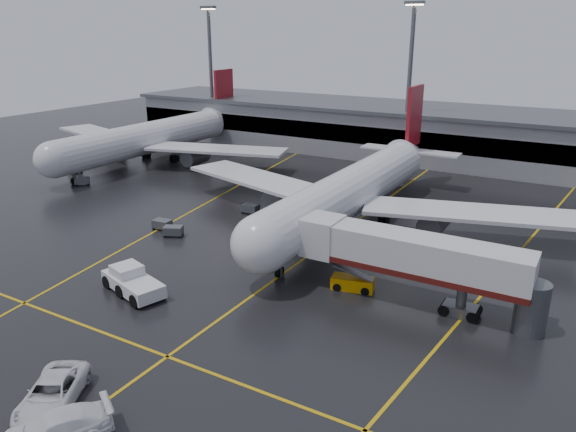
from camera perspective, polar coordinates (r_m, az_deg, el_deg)
The scene contains 20 objects.
ground at distance 56.01m, azimuth 2.80°, elevation -3.63°, with size 220.00×220.00×0.00m, color black.
apron_line_centre at distance 56.01m, azimuth 2.80°, elevation -3.62°, with size 0.25×90.00×0.02m, color gold.
apron_line_stop at distance 39.93m, azimuth -12.40°, elevation -14.05°, with size 60.00×0.25×0.02m, color gold.
apron_line_left at distance 74.18m, azimuth -7.39°, elevation 1.94°, with size 0.25×70.00×0.02m, color gold.
apron_line_right at distance 60.27m, azimuth 22.81°, elevation -3.49°, with size 0.25×70.00×0.02m, color gold.
terminal at distance 98.41m, azimuth 15.98°, elevation 8.15°, with size 122.00×19.00×8.60m.
light_mast_left at distance 111.84m, azimuth -8.03°, elevation 15.14°, with size 3.00×1.20×25.45m.
light_mast_mid at distance 92.85m, azimuth 12.52°, elevation 14.16°, with size 3.00×1.20×25.45m.
main_airliner at distance 62.95m, azimuth 6.95°, elevation 2.86°, with size 48.80×45.60×14.10m.
second_airliner at distance 95.87m, azimuth -13.82°, elevation 7.99°, with size 48.80×45.60×14.10m.
jet_bridge at distance 45.26m, azimuth 12.78°, elevation -4.36°, with size 19.90×3.40×6.05m.
pushback_tractor at distance 49.01m, azimuth -15.87°, elevation -6.62°, with size 7.03×4.44×2.34m.
belt_loader at distance 48.17m, azimuth 6.73°, elevation -6.92°, with size 3.89×2.35×2.31m.
service_van_a at distance 37.11m, azimuth -23.28°, elevation -16.55°, with size 2.83×6.14×1.71m, color white.
service_van_b at distance 34.21m, azimuth -23.17°, elevation -19.77°, with size 2.51×6.19×1.80m, color white.
baggage_cart_a at distance 60.97m, azimuth -11.81°, elevation -1.49°, with size 2.36×2.03×1.12m.
baggage_cart_b at distance 63.27m, azimuth -12.91°, elevation -0.81°, with size 2.12×1.49×1.12m.
baggage_cart_c at distance 67.21m, azimuth -3.92°, elevation 0.81°, with size 2.07×1.41×1.12m.
baggage_cart_d at distance 92.27m, azimuth -21.23°, elevation 4.56°, with size 2.09×1.45×1.12m.
baggage_cart_e at distance 84.73m, azimuth -20.60°, elevation 3.45°, with size 2.34×2.33×1.12m.
Camera 1 is at (23.60, -46.06, 21.43)m, focal length 34.28 mm.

